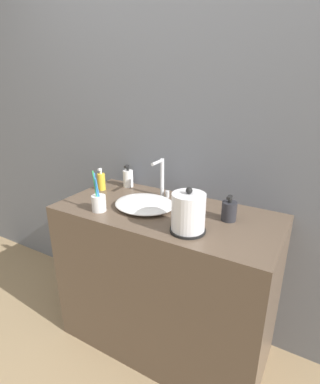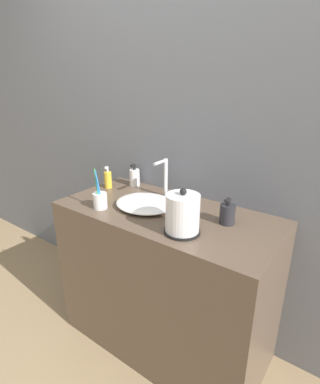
{
  "view_description": "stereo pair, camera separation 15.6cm",
  "coord_description": "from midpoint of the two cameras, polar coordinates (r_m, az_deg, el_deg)",
  "views": [
    {
      "loc": [
        0.69,
        -0.98,
        1.54
      ],
      "look_at": [
        -0.04,
        0.28,
        0.98
      ],
      "focal_mm": 28.0,
      "sensor_mm": 36.0,
      "label": 1
    },
    {
      "loc": [
        0.83,
        -0.9,
        1.54
      ],
      "look_at": [
        -0.04,
        0.28,
        0.98
      ],
      "focal_mm": 28.0,
      "sensor_mm": 36.0,
      "label": 2
    }
  ],
  "objects": [
    {
      "name": "electric_kettle",
      "position": [
        1.34,
        2.09,
        -4.3
      ],
      "size": [
        0.17,
        0.17,
        0.21
      ],
      "color": "black",
      "rests_on": "vanity_counter"
    },
    {
      "name": "mouthwash_bottle",
      "position": [
        1.94,
        -8.4,
        2.59
      ],
      "size": [
        0.06,
        0.06,
        0.14
      ],
      "color": "white",
      "rests_on": "vanity_counter"
    },
    {
      "name": "wall_back",
      "position": [
        1.72,
        3.59,
        12.8
      ],
      "size": [
        6.0,
        0.04,
        2.6
      ],
      "color": "slate",
      "rests_on": "ground_plane"
    },
    {
      "name": "ground_plane",
      "position": [
        1.96,
        -6.43,
        -31.21
      ],
      "size": [
        12.0,
        12.0,
        0.0
      ],
      "primitive_type": "plane",
      "color": "#997F5B"
    },
    {
      "name": "lotion_bottle",
      "position": [
        1.48,
        10.11,
        -3.6
      ],
      "size": [
        0.07,
        0.07,
        0.13
      ],
      "color": "#28282D",
      "rests_on": "vanity_counter"
    },
    {
      "name": "shampoo_bottle",
      "position": [
        1.91,
        -13.4,
        1.94
      ],
      "size": [
        0.05,
        0.05,
        0.14
      ],
      "color": "gold",
      "rests_on": "vanity_counter"
    },
    {
      "name": "toothbrush_cup",
      "position": [
        1.62,
        -14.32,
        -2.01
      ],
      "size": [
        0.07,
        0.07,
        0.22
      ],
      "color": "silver",
      "rests_on": "vanity_counter"
    },
    {
      "name": "sink_basin",
      "position": [
        1.62,
        -5.74,
        -2.31
      ],
      "size": [
        0.33,
        0.29,
        0.04
      ],
      "color": "white",
      "rests_on": "vanity_counter"
    },
    {
      "name": "faucet",
      "position": [
        1.72,
        -2.22,
        2.84
      ],
      "size": [
        0.06,
        0.12,
        0.23
      ],
      "color": "silver",
      "rests_on": "vanity_counter"
    },
    {
      "name": "vanity_counter",
      "position": [
        1.81,
        -1.52,
        -16.51
      ],
      "size": [
        1.19,
        0.56,
        0.88
      ],
      "color": "brown",
      "rests_on": "ground_plane"
    }
  ]
}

